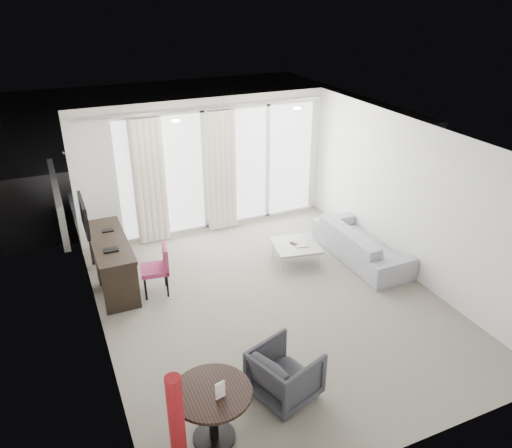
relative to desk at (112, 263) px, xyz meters
name	(u,v)px	position (x,y,z in m)	size (l,w,h in m)	color
floor	(272,303)	(2.13, -1.53, -0.41)	(5.00, 6.00, 0.00)	slate
ceiling	(274,140)	(2.13, -1.53, 2.19)	(5.00, 6.00, 0.00)	white
wall_left	(94,263)	(-0.37, -1.53, 0.89)	(0.00, 6.00, 2.60)	silver
wall_right	(411,201)	(4.63, -1.53, 0.89)	(0.00, 6.00, 2.60)	silver
wall_front	(409,356)	(2.13, -4.53, 0.89)	(5.00, 0.00, 2.60)	silver
window_panel	(221,169)	(2.43, 1.45, 0.79)	(4.00, 0.02, 2.38)	white
window_frame	(221,169)	(2.43, 1.44, 0.79)	(4.10, 0.06, 2.44)	white
curtain_left	(150,182)	(0.98, 1.29, 0.79)	(0.60, 0.20, 2.38)	beige
curtain_right	(222,172)	(2.38, 1.29, 0.79)	(0.60, 0.20, 2.38)	beige
curtain_track	(206,108)	(2.13, 1.29, 2.04)	(4.80, 0.04, 0.04)	#B2B2B7
downlight_a	(176,121)	(1.23, 0.07, 2.18)	(0.12, 0.12, 0.02)	#FFE0B2
downlight_b	(297,108)	(3.33, 0.07, 2.18)	(0.12, 0.12, 0.02)	#FFE0B2
desk	(112,263)	(0.00, 0.00, 0.00)	(0.55, 1.75, 0.82)	black
tv	(84,215)	(-0.32, -0.08, 0.94)	(0.05, 0.80, 0.50)	black
desk_chair	(154,270)	(0.57, -0.52, 0.00)	(0.45, 0.42, 0.83)	#932B53
round_table	(213,415)	(0.46, -3.59, -0.07)	(0.85, 0.85, 0.68)	black
menu_card	(220,394)	(0.51, -3.71, 0.31)	(0.11, 0.02, 0.20)	white
red_lamp	(177,428)	(0.01, -3.87, 0.22)	(0.25, 0.25, 1.26)	maroon
tub_armchair	(285,374)	(1.45, -3.33, -0.08)	(0.70, 0.72, 0.65)	#2D2E33
coffee_table	(296,253)	(3.07, -0.54, -0.24)	(0.77, 0.77, 0.35)	gray
remote	(294,244)	(3.04, -0.53, -0.05)	(0.05, 0.17, 0.02)	black
magazine	(300,243)	(3.15, -0.57, -0.05)	(0.22, 0.28, 0.02)	gray
sofa	(361,243)	(4.20, -0.90, -0.10)	(2.10, 0.82, 0.61)	gray
terrace_slab	(200,200)	(2.43, 2.97, -0.47)	(5.60, 3.00, 0.12)	#4D4D50
rattan_chair_a	(209,177)	(2.76, 3.24, -0.05)	(0.50, 0.50, 0.73)	brown
rattan_chair_b	(273,166)	(4.47, 3.32, -0.02)	(0.53, 0.53, 0.78)	brown
rattan_table	(267,185)	(3.91, 2.43, -0.14)	(0.53, 0.53, 0.53)	brown
balustrade	(181,159)	(2.43, 4.42, 0.09)	(5.50, 0.06, 1.05)	#B2B2B7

